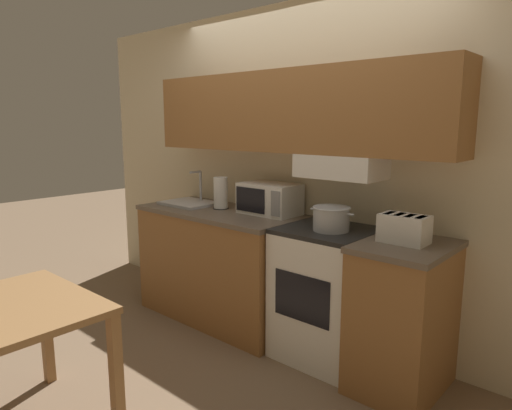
{
  "coord_description": "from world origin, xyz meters",
  "views": [
    {
      "loc": [
        2.11,
        -2.9,
        1.64
      ],
      "look_at": [
        0.05,
        -0.57,
        1.08
      ],
      "focal_mm": 32.0,
      "sensor_mm": 36.0,
      "label": 1
    }
  ],
  "objects_px": {
    "cooking_pot": "(331,218)",
    "sink_basin": "(189,202)",
    "stove_range": "(326,293)",
    "dining_table": "(7,328)",
    "paper_towel_roll": "(221,193)",
    "toaster": "(404,229)",
    "microwave": "(269,199)"
  },
  "relations": [
    {
      "from": "cooking_pot",
      "to": "sink_basin",
      "type": "height_order",
      "value": "sink_basin"
    },
    {
      "from": "stove_range",
      "to": "cooking_pot",
      "type": "height_order",
      "value": "cooking_pot"
    },
    {
      "from": "sink_basin",
      "to": "dining_table",
      "type": "xyz_separation_m",
      "value": [
        0.68,
        -1.8,
        -0.33
      ]
    },
    {
      "from": "sink_basin",
      "to": "stove_range",
      "type": "bearing_deg",
      "value": 0.88
    },
    {
      "from": "stove_range",
      "to": "paper_towel_roll",
      "type": "height_order",
      "value": "paper_towel_roll"
    },
    {
      "from": "toaster",
      "to": "paper_towel_roll",
      "type": "height_order",
      "value": "paper_towel_roll"
    },
    {
      "from": "sink_basin",
      "to": "cooking_pot",
      "type": "bearing_deg",
      "value": -0.64
    },
    {
      "from": "dining_table",
      "to": "stove_range",
      "type": "bearing_deg",
      "value": 67.81
    },
    {
      "from": "microwave",
      "to": "toaster",
      "type": "distance_m",
      "value": 1.18
    },
    {
      "from": "paper_towel_roll",
      "to": "sink_basin",
      "type": "bearing_deg",
      "value": -172.37
    },
    {
      "from": "cooking_pot",
      "to": "sink_basin",
      "type": "distance_m",
      "value": 1.47
    },
    {
      "from": "microwave",
      "to": "dining_table",
      "type": "relative_size",
      "value": 0.53
    },
    {
      "from": "dining_table",
      "to": "sink_basin",
      "type": "bearing_deg",
      "value": 110.86
    },
    {
      "from": "stove_range",
      "to": "sink_basin",
      "type": "xyz_separation_m",
      "value": [
        -1.43,
        -0.02,
        0.48
      ]
    },
    {
      "from": "sink_basin",
      "to": "paper_towel_roll",
      "type": "distance_m",
      "value": 0.37
    },
    {
      "from": "cooking_pot",
      "to": "paper_towel_roll",
      "type": "distance_m",
      "value": 1.12
    },
    {
      "from": "microwave",
      "to": "dining_table",
      "type": "distance_m",
      "value": 1.99
    },
    {
      "from": "microwave",
      "to": "sink_basin",
      "type": "height_order",
      "value": "sink_basin"
    },
    {
      "from": "microwave",
      "to": "sink_basin",
      "type": "distance_m",
      "value": 0.82
    },
    {
      "from": "stove_range",
      "to": "dining_table",
      "type": "bearing_deg",
      "value": -112.19
    },
    {
      "from": "microwave",
      "to": "toaster",
      "type": "bearing_deg",
      "value": -6.78
    },
    {
      "from": "cooking_pot",
      "to": "toaster",
      "type": "distance_m",
      "value": 0.5
    },
    {
      "from": "cooking_pot",
      "to": "microwave",
      "type": "distance_m",
      "value": 0.69
    },
    {
      "from": "sink_basin",
      "to": "paper_towel_roll",
      "type": "relative_size",
      "value": 1.73
    },
    {
      "from": "cooking_pot",
      "to": "sink_basin",
      "type": "bearing_deg",
      "value": 179.36
    },
    {
      "from": "microwave",
      "to": "sink_basin",
      "type": "xyz_separation_m",
      "value": [
        -0.8,
        -0.14,
        -0.1
      ]
    },
    {
      "from": "cooking_pot",
      "to": "microwave",
      "type": "bearing_deg",
      "value": 166.53
    },
    {
      "from": "stove_range",
      "to": "paper_towel_roll",
      "type": "bearing_deg",
      "value": 178.68
    },
    {
      "from": "cooking_pot",
      "to": "sink_basin",
      "type": "xyz_separation_m",
      "value": [
        -1.47,
        0.02,
        -0.07
      ]
    },
    {
      "from": "stove_range",
      "to": "toaster",
      "type": "xyz_separation_m",
      "value": [
        0.54,
        -0.02,
        0.55
      ]
    },
    {
      "from": "paper_towel_roll",
      "to": "toaster",
      "type": "bearing_deg",
      "value": -1.46
    },
    {
      "from": "sink_basin",
      "to": "microwave",
      "type": "bearing_deg",
      "value": 10.25
    }
  ]
}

